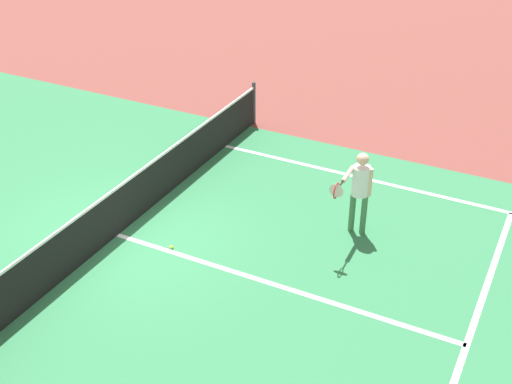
% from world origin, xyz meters
% --- Properties ---
extents(ground_plane, '(60.00, 60.00, 0.00)m').
position_xyz_m(ground_plane, '(0.00, 0.00, 0.00)').
color(ground_plane, brown).
extents(court_surface_inbounds, '(10.62, 24.40, 0.00)m').
position_xyz_m(court_surface_inbounds, '(0.00, 0.00, 0.00)').
color(court_surface_inbounds, '#2D7247').
rests_on(court_surface_inbounds, ground_plane).
extents(line_sideline_right, '(0.10, 11.89, 0.01)m').
position_xyz_m(line_sideline_right, '(4.11, -5.95, 0.00)').
color(line_sideline_right, white).
rests_on(line_sideline_right, ground_plane).
extents(line_service_near, '(8.22, 0.10, 0.01)m').
position_xyz_m(line_service_near, '(0.00, -6.40, 0.00)').
color(line_service_near, white).
rests_on(line_service_near, ground_plane).
extents(line_center_service, '(0.10, 6.40, 0.01)m').
position_xyz_m(line_center_service, '(0.00, -3.20, 0.00)').
color(line_center_service, white).
rests_on(line_center_service, ground_plane).
extents(net, '(11.18, 0.09, 1.07)m').
position_xyz_m(net, '(0.00, 0.00, 0.49)').
color(net, '#33383D').
rests_on(net, ground_plane).
extents(player_near, '(1.21, 0.47, 1.64)m').
position_xyz_m(player_near, '(2.09, -3.91, 1.02)').
color(player_near, '#3F7247').
rests_on(player_near, ground_plane).
extents(tennis_ball_near_net, '(0.07, 0.07, 0.07)m').
position_xyz_m(tennis_ball_near_net, '(0.09, -1.13, 0.03)').
color(tennis_ball_near_net, '#CCE033').
rests_on(tennis_ball_near_net, ground_plane).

